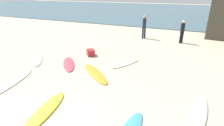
{
  "coord_description": "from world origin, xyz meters",
  "views": [
    {
      "loc": [
        3.73,
        -2.16,
        3.57
      ],
      "look_at": [
        0.37,
        5.22,
        0.3
      ],
      "focal_mm": 28.48,
      "sensor_mm": 36.0,
      "label": 1
    }
  ],
  "objects_px": {
    "surfboard_1": "(95,73)",
    "surfboard_8": "(37,59)",
    "surfboard_7": "(69,64)",
    "beachgoer_near": "(182,31)",
    "surfboard_0": "(15,81)",
    "beachgoer_mid": "(214,25)",
    "beach_cooler": "(91,53)",
    "surfboard_4": "(45,111)",
    "surfboard_3": "(125,63)",
    "beachgoer_far": "(144,26)",
    "surfboard_5": "(198,114)"
  },
  "relations": [
    {
      "from": "surfboard_1",
      "to": "surfboard_4",
      "type": "height_order",
      "value": "surfboard_4"
    },
    {
      "from": "beachgoer_far",
      "to": "surfboard_5",
      "type": "bearing_deg",
      "value": -116.14
    },
    {
      "from": "surfboard_1",
      "to": "surfboard_5",
      "type": "bearing_deg",
      "value": 112.38
    },
    {
      "from": "surfboard_3",
      "to": "surfboard_7",
      "type": "distance_m",
      "value": 2.98
    },
    {
      "from": "surfboard_8",
      "to": "beach_cooler",
      "type": "xyz_separation_m",
      "value": [
        2.45,
        1.8,
        0.15
      ]
    },
    {
      "from": "beachgoer_near",
      "to": "beach_cooler",
      "type": "relative_size",
      "value": 3.33
    },
    {
      "from": "surfboard_0",
      "to": "beachgoer_near",
      "type": "relative_size",
      "value": 1.43
    },
    {
      "from": "beachgoer_mid",
      "to": "beachgoer_far",
      "type": "xyz_separation_m",
      "value": [
        -5.11,
        -2.78,
        0.05
      ]
    },
    {
      "from": "surfboard_0",
      "to": "surfboard_8",
      "type": "xyz_separation_m",
      "value": [
        -1.21,
        2.43,
        0.01
      ]
    },
    {
      "from": "beachgoer_far",
      "to": "surfboard_4",
      "type": "bearing_deg",
      "value": -142.72
    },
    {
      "from": "beachgoer_far",
      "to": "beach_cooler",
      "type": "relative_size",
      "value": 3.65
    },
    {
      "from": "surfboard_5",
      "to": "beachgoer_mid",
      "type": "bearing_deg",
      "value": -88.1
    },
    {
      "from": "beachgoer_far",
      "to": "surfboard_8",
      "type": "bearing_deg",
      "value": -171.21
    },
    {
      "from": "surfboard_7",
      "to": "surfboard_8",
      "type": "xyz_separation_m",
      "value": [
        -2.13,
        -0.08,
        -0.01
      ]
    },
    {
      "from": "surfboard_0",
      "to": "surfboard_1",
      "type": "height_order",
      "value": "surfboard_1"
    },
    {
      "from": "surfboard_1",
      "to": "surfboard_8",
      "type": "height_order",
      "value": "surfboard_1"
    },
    {
      "from": "surfboard_3",
      "to": "surfboard_8",
      "type": "height_order",
      "value": "surfboard_8"
    },
    {
      "from": "surfboard_7",
      "to": "beachgoer_near",
      "type": "height_order",
      "value": "beachgoer_near"
    },
    {
      "from": "surfboard_3",
      "to": "beach_cooler",
      "type": "bearing_deg",
      "value": 15.76
    },
    {
      "from": "surfboard_4",
      "to": "beachgoer_far",
      "type": "height_order",
      "value": "beachgoer_far"
    },
    {
      "from": "surfboard_5",
      "to": "beachgoer_mid",
      "type": "relative_size",
      "value": 1.44
    },
    {
      "from": "beachgoer_mid",
      "to": "surfboard_0",
      "type": "bearing_deg",
      "value": 120.46
    },
    {
      "from": "surfboard_5",
      "to": "beach_cooler",
      "type": "bearing_deg",
      "value": -23.56
    },
    {
      "from": "surfboard_0",
      "to": "surfboard_4",
      "type": "relative_size",
      "value": 1.06
    },
    {
      "from": "surfboard_5",
      "to": "beachgoer_mid",
      "type": "height_order",
      "value": "beachgoer_mid"
    },
    {
      "from": "surfboard_5",
      "to": "surfboard_0",
      "type": "bearing_deg",
      "value": 13.07
    },
    {
      "from": "beachgoer_far",
      "to": "beachgoer_mid",
      "type": "bearing_deg",
      "value": -22.46
    },
    {
      "from": "surfboard_1",
      "to": "beachgoer_mid",
      "type": "xyz_separation_m",
      "value": [
        5.35,
        10.39,
        0.94
      ]
    },
    {
      "from": "surfboard_3",
      "to": "beachgoer_near",
      "type": "xyz_separation_m",
      "value": [
        2.31,
        5.63,
        0.9
      ]
    },
    {
      "from": "surfboard_4",
      "to": "beach_cooler",
      "type": "height_order",
      "value": "beach_cooler"
    },
    {
      "from": "beachgoer_near",
      "to": "beachgoer_mid",
      "type": "bearing_deg",
      "value": -6.22
    },
    {
      "from": "beachgoer_near",
      "to": "beachgoer_far",
      "type": "height_order",
      "value": "beachgoer_far"
    },
    {
      "from": "surfboard_0",
      "to": "beach_cooler",
      "type": "relative_size",
      "value": 4.76
    },
    {
      "from": "surfboard_3",
      "to": "beachgoer_near",
      "type": "distance_m",
      "value": 6.15
    },
    {
      "from": "beach_cooler",
      "to": "surfboard_5",
      "type": "bearing_deg",
      "value": -30.28
    },
    {
      "from": "surfboard_5",
      "to": "surfboard_1",
      "type": "bearing_deg",
      "value": -9.65
    },
    {
      "from": "surfboard_0",
      "to": "surfboard_4",
      "type": "height_order",
      "value": "surfboard_4"
    },
    {
      "from": "beachgoer_far",
      "to": "surfboard_1",
      "type": "bearing_deg",
      "value": -142.85
    },
    {
      "from": "surfboard_5",
      "to": "beachgoer_mid",
      "type": "xyz_separation_m",
      "value": [
        0.98,
        11.67,
        0.95
      ]
    },
    {
      "from": "surfboard_8",
      "to": "beachgoer_mid",
      "type": "xyz_separation_m",
      "value": [
        9.32,
        10.03,
        0.94
      ]
    },
    {
      "from": "surfboard_4",
      "to": "surfboard_7",
      "type": "xyz_separation_m",
      "value": [
        -1.77,
        3.54,
        -0.0
      ]
    },
    {
      "from": "surfboard_0",
      "to": "beachgoer_mid",
      "type": "xyz_separation_m",
      "value": [
        8.12,
        12.47,
        0.95
      ]
    },
    {
      "from": "surfboard_8",
      "to": "beachgoer_far",
      "type": "xyz_separation_m",
      "value": [
        4.21,
        7.25,
        1.0
      ]
    },
    {
      "from": "surfboard_1",
      "to": "surfboard_8",
      "type": "xyz_separation_m",
      "value": [
        -3.97,
        0.36,
        -0.0
      ]
    },
    {
      "from": "surfboard_1",
      "to": "beachgoer_far",
      "type": "relative_size",
      "value": 1.33
    },
    {
      "from": "surfboard_8",
      "to": "surfboard_1",
      "type": "bearing_deg",
      "value": 131.62
    },
    {
      "from": "beach_cooler",
      "to": "surfboard_3",
      "type": "bearing_deg",
      "value": -9.85
    },
    {
      "from": "surfboard_8",
      "to": "surfboard_3",
      "type": "bearing_deg",
      "value": 152.85
    },
    {
      "from": "surfboard_4",
      "to": "surfboard_5",
      "type": "relative_size",
      "value": 0.89
    },
    {
      "from": "beachgoer_mid",
      "to": "beachgoer_far",
      "type": "relative_size",
      "value": 0.95
    }
  ]
}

